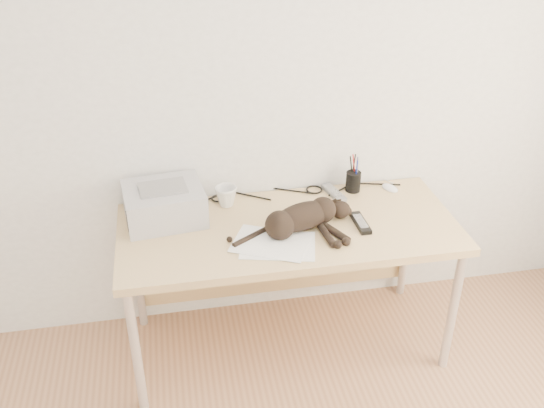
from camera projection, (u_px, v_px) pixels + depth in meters
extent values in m
plane|color=white|center=(275.00, 86.00, 2.88)|extent=(3.50, 0.00, 3.50)
cube|color=#DABF7F|center=(289.00, 229.00, 2.87)|extent=(1.60, 0.70, 0.04)
cylinder|color=silver|center=(136.00, 352.00, 2.68)|extent=(0.04, 0.04, 0.70)
cylinder|color=silver|center=(453.00, 311.00, 2.92)|extent=(0.04, 0.04, 0.70)
cylinder|color=silver|center=(137.00, 272.00, 3.19)|extent=(0.04, 0.04, 0.70)
cylinder|color=silver|center=(406.00, 243.00, 3.43)|extent=(0.04, 0.04, 0.70)
cube|color=#DABF7F|center=(276.00, 246.00, 3.31)|extent=(1.48, 0.02, 0.60)
cube|color=#A8A8AD|center=(164.00, 204.00, 2.87)|extent=(0.40, 0.35, 0.16)
cube|color=black|center=(164.00, 202.00, 2.87)|extent=(0.31, 0.06, 0.10)
cube|color=slate|center=(163.00, 188.00, 2.83)|extent=(0.24, 0.18, 0.01)
cube|color=white|center=(278.00, 245.00, 2.71)|extent=(0.38, 0.31, 0.00)
cube|color=white|center=(271.00, 243.00, 2.72)|extent=(0.40, 0.36, 0.00)
ellipsoid|color=black|center=(303.00, 217.00, 2.80)|extent=(0.34, 0.22, 0.13)
sphere|color=black|center=(280.00, 225.00, 2.74)|extent=(0.14, 0.14, 0.14)
ellipsoid|color=black|center=(341.00, 210.00, 2.89)|extent=(0.12, 0.11, 0.08)
cone|color=black|center=(335.00, 200.00, 2.90)|extent=(0.04, 0.05, 0.04)
cone|color=black|center=(340.00, 201.00, 2.91)|extent=(0.05, 0.05, 0.05)
cylinder|color=black|center=(326.00, 234.00, 2.76)|extent=(0.09, 0.18, 0.03)
cylinder|color=black|center=(335.00, 232.00, 2.78)|extent=(0.09, 0.18, 0.03)
cylinder|color=black|center=(250.00, 237.00, 2.75)|extent=(0.20, 0.09, 0.02)
imported|color=white|center=(226.00, 196.00, 3.00)|extent=(0.15, 0.15, 0.10)
cylinder|color=black|center=(353.00, 182.00, 3.13)|extent=(0.08, 0.08, 0.11)
cylinder|color=#990C0C|center=(352.00, 169.00, 3.09)|extent=(0.01, 0.01, 0.14)
cylinder|color=navy|center=(356.00, 168.00, 3.10)|extent=(0.01, 0.01, 0.14)
cylinder|color=black|center=(355.00, 170.00, 3.08)|extent=(0.01, 0.01, 0.14)
cube|color=slate|center=(334.00, 193.00, 3.11)|extent=(0.09, 0.19, 0.02)
cube|color=black|center=(360.00, 223.00, 2.86)|extent=(0.05, 0.18, 0.02)
ellipsoid|color=white|center=(390.00, 186.00, 3.16)|extent=(0.10, 0.12, 0.03)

